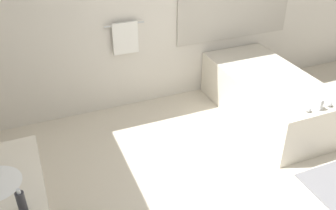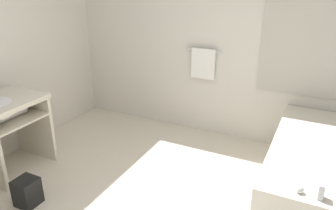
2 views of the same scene
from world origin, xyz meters
name	(u,v)px [view 1 (image 1 of 2)]	position (x,y,z in m)	size (l,w,h in m)	color
wall_back_with_blinds	(149,3)	(0.04, 2.23, 1.35)	(7.40, 0.13, 2.70)	silver
bathtub	(268,94)	(1.26, 1.25, 0.32)	(0.92, 1.88, 0.71)	silver
soap_dispenser	(21,202)	(-1.68, -0.15, 0.93)	(0.06, 0.06, 0.19)	#28282D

